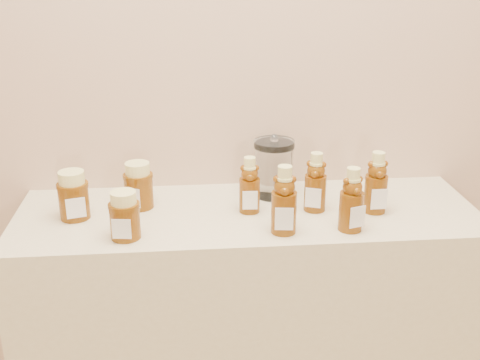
{
  "coord_description": "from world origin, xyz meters",
  "views": [
    {
      "loc": [
        -0.15,
        0.13,
        1.54
      ],
      "look_at": [
        -0.02,
        1.52,
        1.0
      ],
      "focal_mm": 45.0,
      "sensor_mm": 36.0,
      "label": 1
    }
  ],
  "objects_px": {
    "bear_bottle_back_left": "(250,181)",
    "bear_bottle_front_left": "(284,195)",
    "honey_jar_left": "(73,195)",
    "glass_canister": "(274,166)",
    "display_table": "(247,354)"
  },
  "relations": [
    {
      "from": "bear_bottle_back_left",
      "to": "bear_bottle_front_left",
      "type": "relative_size",
      "value": 0.88
    },
    {
      "from": "bear_bottle_front_left",
      "to": "honey_jar_left",
      "type": "distance_m",
      "value": 0.53
    },
    {
      "from": "bear_bottle_back_left",
      "to": "bear_bottle_front_left",
      "type": "distance_m",
      "value": 0.15
    },
    {
      "from": "glass_canister",
      "to": "honey_jar_left",
      "type": "bearing_deg",
      "value": -168.91
    },
    {
      "from": "bear_bottle_back_left",
      "to": "bear_bottle_front_left",
      "type": "height_order",
      "value": "bear_bottle_front_left"
    },
    {
      "from": "display_table",
      "to": "glass_canister",
      "type": "xyz_separation_m",
      "value": [
        0.08,
        0.1,
        0.54
      ]
    },
    {
      "from": "display_table",
      "to": "bear_bottle_front_left",
      "type": "height_order",
      "value": "bear_bottle_front_left"
    },
    {
      "from": "honey_jar_left",
      "to": "display_table",
      "type": "bearing_deg",
      "value": -15.8
    },
    {
      "from": "bear_bottle_back_left",
      "to": "glass_canister",
      "type": "relative_size",
      "value": 0.98
    },
    {
      "from": "display_table",
      "to": "bear_bottle_back_left",
      "type": "relative_size",
      "value": 7.17
    },
    {
      "from": "display_table",
      "to": "bear_bottle_back_left",
      "type": "height_order",
      "value": "bear_bottle_back_left"
    },
    {
      "from": "bear_bottle_back_left",
      "to": "glass_canister",
      "type": "distance_m",
      "value": 0.13
    },
    {
      "from": "bear_bottle_front_left",
      "to": "honey_jar_left",
      "type": "xyz_separation_m",
      "value": [
        -0.51,
        0.13,
        -0.03
      ]
    },
    {
      "from": "bear_bottle_back_left",
      "to": "bear_bottle_front_left",
      "type": "bearing_deg",
      "value": -58.48
    },
    {
      "from": "glass_canister",
      "to": "display_table",
      "type": "bearing_deg",
      "value": -127.87
    }
  ]
}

